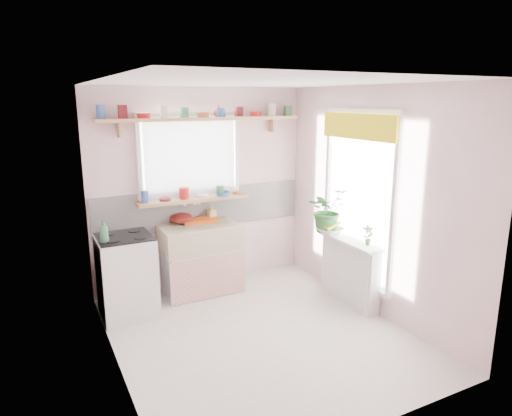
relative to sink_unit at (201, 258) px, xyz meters
name	(u,v)px	position (x,y,z in m)	size (l,w,h in m)	color
room	(275,184)	(0.81, -0.43, 0.94)	(3.20, 3.20, 3.20)	silver
sink_unit	(201,258)	(0.00, 0.00, 0.00)	(0.95, 0.65, 1.11)	white
cooker	(127,276)	(-0.95, -0.24, 0.03)	(0.58, 0.58, 0.93)	white
radiator_ledge	(350,270)	(1.45, -1.09, -0.03)	(0.22, 0.95, 0.78)	white
windowsill	(194,200)	(0.00, 0.19, 0.71)	(1.40, 0.22, 0.04)	tan
pine_shelf	(203,119)	(0.15, 0.18, 1.69)	(2.52, 0.24, 0.04)	tan
shelf_crockery	(203,112)	(0.15, 0.18, 1.76)	(2.47, 0.11, 0.12)	#3359A5
sill_crockery	(190,194)	(-0.05, 0.19, 0.78)	(1.35, 0.11, 0.12)	#3359A5
dish_tray	(200,219)	(0.08, 0.21, 0.44)	(0.43, 0.32, 0.04)	#DF5313
colander	(182,218)	(-0.16, 0.21, 0.48)	(0.29, 0.29, 0.13)	#5D1310
jade_plant	(327,210)	(1.39, -0.69, 0.61)	(0.49, 0.42, 0.54)	#285D25
fruit_bowl	(330,231)	(1.36, -0.80, 0.38)	(0.30, 0.30, 0.07)	white
herb_pot	(368,235)	(1.47, -1.35, 0.46)	(0.12, 0.08, 0.23)	#3D702C
soap_bottle_sink	(212,212)	(0.24, 0.21, 0.52)	(0.09, 0.09, 0.20)	#D0C85C
sill_cup	(142,198)	(-0.62, 0.25, 0.77)	(0.11, 0.11, 0.09)	silver
sill_bowl	(223,194)	(0.37, 0.13, 0.76)	(0.18, 0.18, 0.06)	#3368A6
shelf_vase	(218,111)	(0.37, 0.24, 1.78)	(0.13, 0.13, 0.14)	#9B472F
cooker_bottle	(104,231)	(-1.17, -0.37, 0.61)	(0.09, 0.09, 0.24)	#3E7C4F
fruit	(330,226)	(1.37, -0.79, 0.44)	(0.20, 0.14, 0.10)	orange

